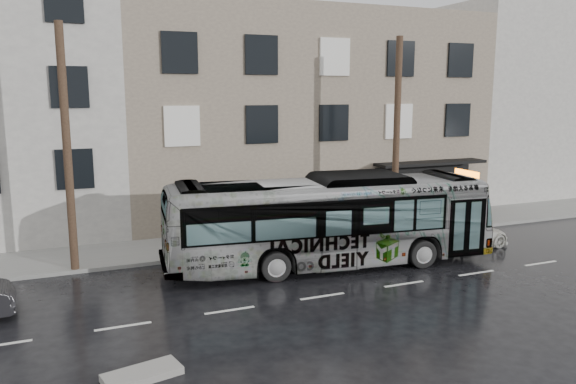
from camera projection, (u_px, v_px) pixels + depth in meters
name	position (u px, v px, depth m)	size (l,w,h in m)	color
ground	(293.00, 274.00, 20.89)	(120.00, 120.00, 0.00)	black
sidewalk	(251.00, 241.00, 25.34)	(90.00, 3.60, 0.15)	gray
building_taupe	(288.00, 113.00, 33.38)	(20.00, 12.00, 11.00)	gray
building_filler	(531.00, 102.00, 40.42)	(18.00, 12.00, 12.00)	beige
utility_pole_front	(396.00, 138.00, 25.53)	(0.30, 0.30, 9.00)	#4B3625
utility_pole_rear	(67.00, 149.00, 20.28)	(0.30, 0.30, 9.00)	#4B3625
sign_post	(414.00, 207.00, 26.52)	(0.06, 0.06, 2.40)	slate
bus	(329.00, 221.00, 21.70)	(2.99, 12.80, 3.56)	#B2B2B2
white_sedan	(464.00, 234.00, 24.31)	(1.73, 4.26, 1.23)	beige
slush_pile	(142.00, 374.00, 13.28)	(1.80, 0.80, 0.18)	gray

